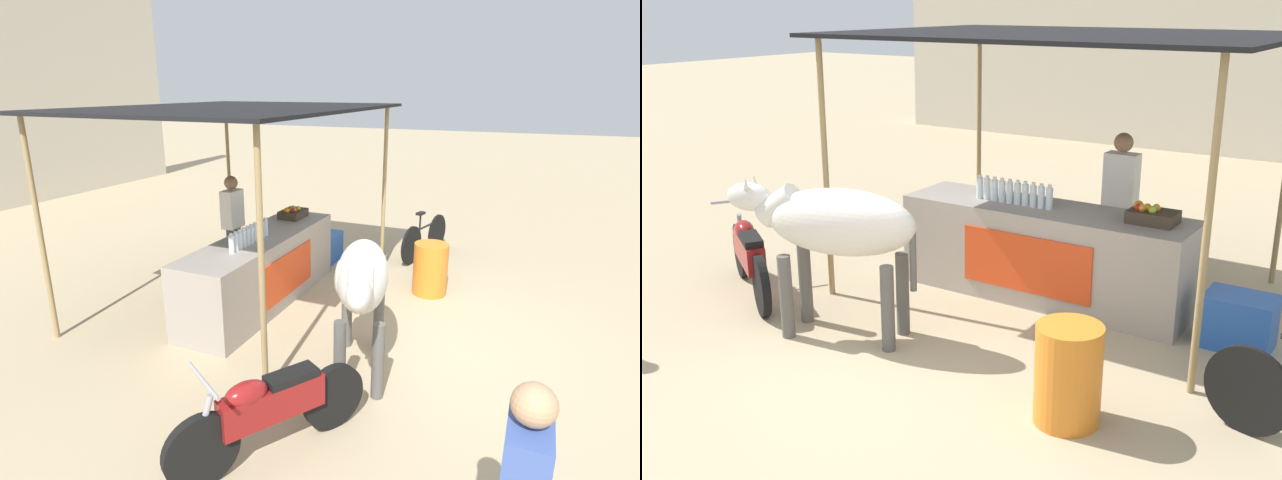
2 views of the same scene
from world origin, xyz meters
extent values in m
plane|color=tan|center=(0.00, 0.00, 0.00)|extent=(60.00, 60.00, 0.00)
cube|color=#9E9389|center=(0.00, 2.20, 0.48)|extent=(3.00, 0.80, 0.96)
cube|color=red|center=(0.00, 1.79, 0.48)|extent=(1.40, 0.02, 0.58)
cube|color=black|center=(0.00, 2.50, 2.62)|extent=(4.20, 3.20, 0.04)
cylinder|color=#997F51|center=(-1.89, 1.06, 1.31)|extent=(0.06, 0.06, 2.62)
cylinder|color=#997F51|center=(1.89, 1.06, 1.31)|extent=(0.06, 0.06, 2.62)
cylinder|color=#997F51|center=(-1.89, 3.94, 1.31)|extent=(0.06, 0.06, 2.62)
cylinder|color=#997F51|center=(1.89, 3.94, 1.31)|extent=(0.06, 0.06, 2.62)
cylinder|color=silver|center=(-0.76, 2.15, 1.07)|extent=(0.07, 0.07, 0.22)
cylinder|color=white|center=(-0.76, 2.15, 1.19)|extent=(0.04, 0.04, 0.03)
cylinder|color=silver|center=(-0.67, 2.15, 1.07)|extent=(0.07, 0.07, 0.22)
cylinder|color=white|center=(-0.67, 2.15, 1.19)|extent=(0.04, 0.04, 0.03)
cylinder|color=silver|center=(-0.57, 2.15, 1.07)|extent=(0.07, 0.07, 0.22)
cylinder|color=white|center=(-0.57, 2.15, 1.19)|extent=(0.04, 0.04, 0.03)
cylinder|color=silver|center=(-0.48, 2.15, 1.07)|extent=(0.07, 0.07, 0.22)
cylinder|color=white|center=(-0.48, 2.15, 1.19)|extent=(0.04, 0.04, 0.03)
cylinder|color=silver|center=(-0.39, 2.15, 1.07)|extent=(0.07, 0.07, 0.22)
cylinder|color=white|center=(-0.39, 2.15, 1.19)|extent=(0.04, 0.04, 0.03)
cylinder|color=silver|center=(-0.30, 2.15, 1.07)|extent=(0.07, 0.07, 0.22)
cylinder|color=white|center=(-0.30, 2.15, 1.19)|extent=(0.04, 0.04, 0.03)
cylinder|color=silver|center=(-0.21, 2.15, 1.07)|extent=(0.07, 0.07, 0.22)
cylinder|color=white|center=(-0.21, 2.15, 1.19)|extent=(0.04, 0.04, 0.03)
cylinder|color=silver|center=(-0.12, 2.15, 1.07)|extent=(0.07, 0.07, 0.22)
cylinder|color=white|center=(-0.12, 2.15, 1.19)|extent=(0.04, 0.04, 0.03)
cylinder|color=silver|center=(-0.03, 2.15, 1.07)|extent=(0.07, 0.07, 0.22)
cylinder|color=white|center=(-0.03, 2.15, 1.19)|extent=(0.04, 0.04, 0.03)
cylinder|color=silver|center=(0.06, 2.15, 1.07)|extent=(0.07, 0.07, 0.22)
cylinder|color=white|center=(0.06, 2.15, 1.19)|extent=(0.04, 0.04, 0.03)
cube|color=#3F3326|center=(1.08, 2.25, 1.02)|extent=(0.44, 0.32, 0.12)
sphere|color=#B21E19|center=(0.96, 2.19, 1.11)|extent=(0.08, 0.08, 0.08)
sphere|color=orange|center=(1.10, 2.26, 1.11)|extent=(0.08, 0.08, 0.08)
sphere|color=orange|center=(0.93, 2.29, 1.11)|extent=(0.08, 0.08, 0.08)
sphere|color=orange|center=(0.99, 2.19, 1.11)|extent=(0.08, 0.08, 0.08)
sphere|color=orange|center=(1.03, 2.23, 1.11)|extent=(0.08, 0.08, 0.08)
sphere|color=orange|center=(0.92, 2.26, 1.11)|extent=(0.08, 0.08, 0.08)
sphere|color=#8CB22D|center=(1.10, 2.17, 1.11)|extent=(0.08, 0.08, 0.08)
cylinder|color=#383842|center=(0.48, 2.95, 0.44)|extent=(0.22, 0.22, 0.88)
cube|color=silver|center=(0.48, 2.95, 1.16)|extent=(0.34, 0.20, 0.56)
sphere|color=#8C6647|center=(0.48, 2.95, 1.55)|extent=(0.20, 0.20, 0.20)
cube|color=blue|center=(1.98, 2.10, 0.24)|extent=(0.60, 0.44, 0.48)
cylinder|color=orange|center=(1.26, 0.14, 0.38)|extent=(0.49, 0.49, 0.75)
ellipsoid|color=silver|center=(-1.08, 0.37, 1.08)|extent=(1.49, 0.91, 0.60)
cylinder|color=#575551|center=(-1.49, 0.06, 0.39)|extent=(0.12, 0.12, 0.78)
cylinder|color=#575551|center=(-1.60, 0.40, 0.39)|extent=(0.12, 0.12, 0.78)
cylinder|color=#575551|center=(-0.56, 0.34, 0.39)|extent=(0.12, 0.12, 0.78)
cylinder|color=#575551|center=(-0.66, 0.69, 0.39)|extent=(0.12, 0.12, 0.78)
cylinder|color=silver|center=(-1.65, 0.20, 1.19)|extent=(0.50, 0.36, 0.41)
ellipsoid|color=silver|center=(-1.93, 0.11, 1.25)|extent=(0.49, 0.34, 0.26)
cone|color=beige|center=(-1.89, 0.05, 1.39)|extent=(0.05, 0.05, 0.10)
cone|color=beige|center=(-1.94, 0.18, 1.39)|extent=(0.05, 0.05, 0.10)
cylinder|color=#575551|center=(-0.44, 0.57, 0.81)|extent=(0.06, 0.06, 0.60)
ellipsoid|color=silver|center=(-1.24, 0.56, 1.08)|extent=(0.45, 0.22, 0.32)
cylinder|color=black|center=(-3.09, 0.91, 0.30)|extent=(0.55, 0.38, 0.60)
cylinder|color=black|center=(-2.07, 0.28, 0.30)|extent=(0.55, 0.38, 0.60)
cube|color=maroon|center=(-2.58, 0.59, 0.48)|extent=(0.86, 0.63, 0.28)
ellipsoid|color=maroon|center=(-2.76, 0.71, 0.64)|extent=(0.41, 0.36, 0.20)
cube|color=black|center=(-2.42, 0.50, 0.64)|extent=(0.47, 0.39, 0.10)
cylinder|color=#99999E|center=(-3.05, 0.88, 0.88)|extent=(0.32, 0.48, 0.03)
cylinder|color=#99999E|center=(-3.07, 0.90, 0.50)|extent=(0.20, 0.15, 0.49)
cylinder|color=black|center=(3.35, 0.46, 0.33)|extent=(0.65, 0.19, 0.66)
cylinder|color=black|center=(2.38, 0.69, 0.33)|extent=(0.65, 0.19, 0.66)
cylinder|color=black|center=(2.86, 0.58, 0.55)|extent=(0.83, 0.23, 0.04)
cylinder|color=black|center=(2.65, 0.63, 0.67)|extent=(0.03, 0.03, 0.28)
cube|color=black|center=(2.65, 0.63, 0.83)|extent=(0.20, 0.14, 0.04)
cube|color=#3F59A5|center=(-3.45, -1.24, 1.16)|extent=(0.34, 0.20, 0.56)
sphere|color=tan|center=(-3.45, -1.24, 1.55)|extent=(0.20, 0.20, 0.20)
camera|label=1|loc=(-5.54, -1.14, 2.88)|focal=28.00mm
camera|label=2|loc=(3.27, -4.30, 2.92)|focal=42.00mm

